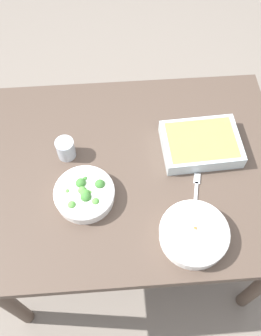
{
  "coord_description": "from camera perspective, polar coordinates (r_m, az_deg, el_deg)",
  "views": [
    {
      "loc": [
        0.05,
        0.74,
        2.0
      ],
      "look_at": [
        0.0,
        0.0,
        0.74
      ],
      "focal_mm": 40.38,
      "sensor_mm": 36.0,
      "label": 1
    }
  ],
  "objects": [
    {
      "name": "broccoli_bowl",
      "position": [
        1.38,
        -6.93,
        -3.9
      ],
      "size": [
        0.22,
        0.22,
        0.07
      ],
      "color": "white",
      "rests_on": "dining_table"
    },
    {
      "name": "stew_bowl",
      "position": [
        1.33,
        9.54,
        -9.8
      ],
      "size": [
        0.24,
        0.24,
        0.06
      ],
      "color": "white",
      "rests_on": "dining_table"
    },
    {
      "name": "dining_table",
      "position": [
        1.54,
        0.0,
        -1.69
      ],
      "size": [
        1.2,
        0.9,
        0.74
      ],
      "color": "#4C3D33",
      "rests_on": "ground_plane"
    },
    {
      "name": "baking_dish",
      "position": [
        1.51,
        10.58,
        3.64
      ],
      "size": [
        0.31,
        0.23,
        0.06
      ],
      "color": "silver",
      "rests_on": "dining_table"
    },
    {
      "name": "ground_plane",
      "position": [
        2.13,
        0.0,
        -10.09
      ],
      "size": [
        6.0,
        6.0,
        0.0
      ],
      "primitive_type": "plane",
      "color": "slate"
    },
    {
      "name": "fork_on_table",
      "position": [
        1.43,
        9.87,
        -3.4
      ],
      "size": [
        0.06,
        0.18,
        0.01
      ],
      "color": "silver",
      "rests_on": "dining_table"
    },
    {
      "name": "drink_cup",
      "position": [
        1.48,
        -9.74,
        2.81
      ],
      "size": [
        0.07,
        0.07,
        0.08
      ],
      "color": "#B2BCC6",
      "rests_on": "dining_table"
    },
    {
      "name": "spoon_by_stew",
      "position": [
        1.37,
        8.52,
        -8.67
      ],
      "size": [
        0.08,
        0.17,
        0.01
      ],
      "color": "silver",
      "rests_on": "dining_table"
    }
  ]
}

